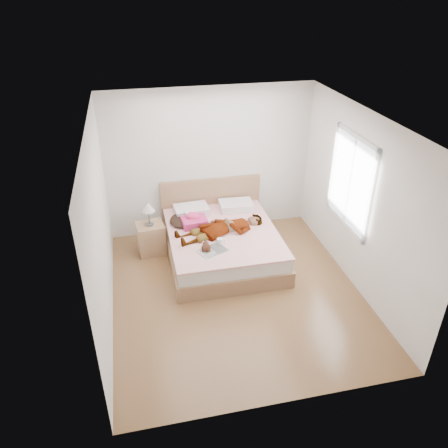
# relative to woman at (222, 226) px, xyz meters

# --- Properties ---
(ground) EXTENTS (4.00, 4.00, 0.00)m
(ground) POSITION_rel_woman_xyz_m (0.01, -0.95, -0.61)
(ground) COLOR #512C19
(ground) RESTS_ON ground
(woman) EXTENTS (1.61, 0.92, 0.21)m
(woman) POSITION_rel_woman_xyz_m (0.00, 0.00, 0.00)
(woman) COLOR silver
(woman) RESTS_ON bed
(hair) EXTENTS (0.58, 0.65, 0.08)m
(hair) POSITION_rel_woman_xyz_m (-0.57, 0.45, -0.06)
(hair) COLOR black
(hair) RESTS_ON bed
(phone) EXTENTS (0.07, 0.10, 0.05)m
(phone) POSITION_rel_woman_xyz_m (-0.50, 0.40, 0.08)
(phone) COLOR silver
(phone) RESTS_ON bed
(room_shell) EXTENTS (4.00, 4.00, 4.00)m
(room_shell) POSITION_rel_woman_xyz_m (1.79, -0.65, 0.89)
(room_shell) COLOR white
(room_shell) RESTS_ON ground
(bed) EXTENTS (1.80, 2.08, 1.00)m
(bed) POSITION_rel_woman_xyz_m (0.01, 0.09, -0.34)
(bed) COLOR brown
(bed) RESTS_ON ground
(towel) EXTENTS (0.43, 0.36, 0.21)m
(towel) POSITION_rel_woman_xyz_m (-0.41, 0.30, -0.02)
(towel) COLOR #D83A84
(towel) RESTS_ON bed
(magazine) EXTENTS (0.50, 0.42, 0.03)m
(magazine) POSITION_rel_woman_xyz_m (-0.25, -0.53, -0.10)
(magazine) COLOR silver
(magazine) RESTS_ON bed
(coffee_mug) EXTENTS (0.13, 0.09, 0.10)m
(coffee_mug) POSITION_rel_woman_xyz_m (-0.11, -0.38, -0.05)
(coffee_mug) COLOR white
(coffee_mug) RESTS_ON bed
(plush_toy) EXTENTS (0.16, 0.22, 0.12)m
(plush_toy) POSITION_rel_woman_xyz_m (-0.35, -0.50, -0.04)
(plush_toy) COLOR black
(plush_toy) RESTS_ON bed
(nightstand) EXTENTS (0.48, 0.44, 0.94)m
(nightstand) POSITION_rel_woman_xyz_m (-1.13, 0.43, -0.30)
(nightstand) COLOR brown
(nightstand) RESTS_ON ground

